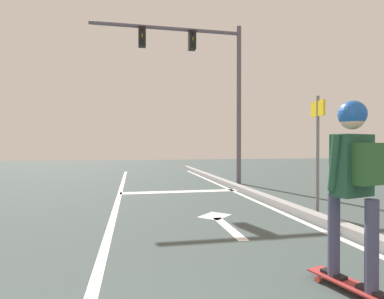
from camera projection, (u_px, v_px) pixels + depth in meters
The scene contains 10 objects.
lane_line_center at pixel (114, 214), 5.90m from camera, with size 0.12×20.00×0.01m, color silver.
lane_line_curbside at pixel (270, 207), 6.53m from camera, with size 0.12×20.00×0.01m, color silver.
stop_bar at pixel (180, 192), 8.78m from camera, with size 3.42×0.40×0.01m, color silver.
lane_arrow_stem at pixel (229, 228), 4.88m from camera, with size 0.16×1.40×0.01m, color silver.
lane_arrow_head at pixel (215, 216), 5.72m from camera, with size 0.56×0.44×0.01m, color silver.
curb_strip at pixel (280, 204), 6.58m from camera, with size 0.24×24.00×0.14m, color #959596.
skateboard at pixel (351, 285), 2.71m from camera, with size 0.41×0.85×0.08m.
skater at pixel (354, 168), 2.69m from camera, with size 0.45×0.61×1.65m.
traffic_signal_mast at pixel (202, 68), 10.40m from camera, with size 5.16×0.34×5.57m.
street_sign_post at pixel (318, 137), 5.88m from camera, with size 0.06×0.44×2.31m.
Camera 1 is at (0.17, -0.07, 1.32)m, focal length 28.22 mm.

